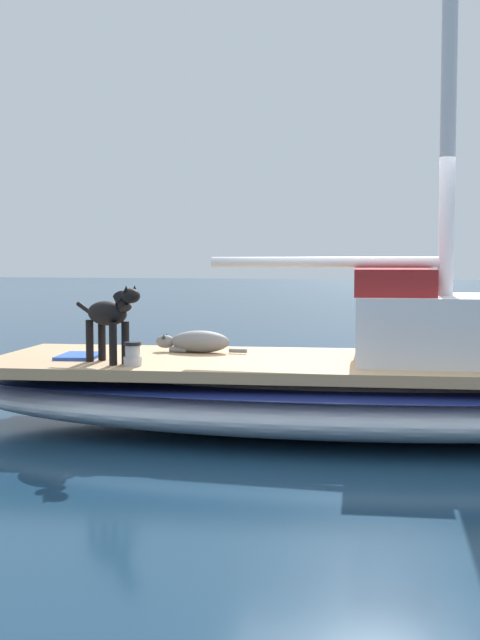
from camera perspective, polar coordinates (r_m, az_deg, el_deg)
ground_plane at (r=7.93m, az=7.07°, el=-7.43°), size 120.00×120.00×0.00m
sailboat_main at (r=7.87m, az=7.09°, el=-5.04°), size 3.32×7.47×0.66m
cabin_house at (r=7.86m, az=15.31°, el=-0.24°), size 1.64×2.37×0.84m
dog_grey at (r=8.36m, az=-2.96°, el=-1.49°), size 0.27×0.95×0.22m
dog_black at (r=7.54m, az=-8.83°, el=0.26°), size 0.57×0.84×0.70m
deck_winch at (r=7.36m, az=-7.31°, el=-2.35°), size 0.16×0.16×0.21m
deck_towel at (r=8.08m, az=-10.83°, el=-2.41°), size 0.61×0.45×0.03m
mooring_buoy at (r=13.82m, az=8.84°, el=-1.59°), size 0.44×0.44×0.44m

